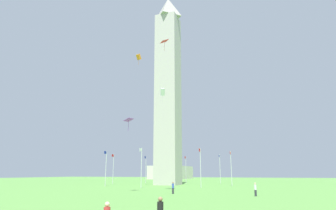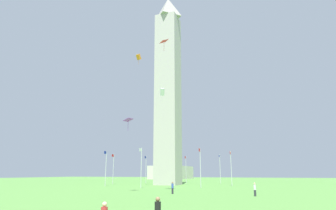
# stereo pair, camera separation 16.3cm
# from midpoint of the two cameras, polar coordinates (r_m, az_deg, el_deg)

# --- Properties ---
(ground_plane) EXTENTS (260.00, 260.00, 0.00)m
(ground_plane) POSITION_cam_midpoint_polar(r_m,az_deg,el_deg) (76.15, -0.06, -15.41)
(ground_plane) COLOR #548C3D
(obelisk_monument) EXTENTS (5.82, 5.82, 52.94)m
(obelisk_monument) POSITION_cam_midpoint_polar(r_m,az_deg,el_deg) (79.63, -0.06, 3.99)
(obelisk_monument) COLOR #B7B2A8
(obelisk_monument) RESTS_ON ground
(flagpole_n) EXTENTS (1.12, 0.14, 8.09)m
(flagpole_n) POSITION_cam_midpoint_polar(r_m,az_deg,el_deg) (61.26, -5.34, -11.76)
(flagpole_n) COLOR silver
(flagpole_n) RESTS_ON ground
(flagpole_ne) EXTENTS (1.12, 0.14, 8.09)m
(flagpole_ne) POSITION_cam_midpoint_polar(r_m,az_deg,el_deg) (61.89, 6.31, -11.75)
(flagpole_ne) COLOR silver
(flagpole_ne) RESTS_ON ground
(flagpole_e) EXTENTS (1.12, 0.14, 8.09)m
(flagpole_e) POSITION_cam_midpoint_polar(r_m,az_deg,el_deg) (72.13, 12.21, -11.73)
(flagpole_e) COLOR silver
(flagpole_e) RESTS_ON ground
(flagpole_se) EXTENTS (1.12, 0.14, 8.09)m
(flagpole_se) POSITION_cam_midpoint_polar(r_m,az_deg,el_deg) (84.05, 10.09, -11.98)
(flagpole_se) COLOR silver
(flagpole_se) RESTS_ON ground
(flagpole_s) EXTENTS (1.12, 0.14, 8.09)m
(flagpole_s) POSITION_cam_midpoint_polar(r_m,az_deg,el_deg) (91.24, 3.46, -12.23)
(flagpole_s) COLOR silver
(flagpole_s) RESTS_ON ground
(flagpole_sw) EXTENTS (1.12, 0.14, 8.09)m
(flagpole_sw) POSITION_cam_midpoint_polar(r_m,az_deg,el_deg) (90.81, -4.43, -12.22)
(flagpole_sw) COLOR silver
(flagpole_sw) RESTS_ON ground
(flagpole_w) EXTENTS (1.12, 0.14, 8.09)m
(flagpole_w) POSITION_cam_midpoint_polar(r_m,az_deg,el_deg) (82.92, -10.76, -11.94)
(flagpole_w) COLOR silver
(flagpole_w) RESTS_ON ground
(flagpole_nw) EXTENTS (1.12, 0.14, 8.09)m
(flagpole_nw) POSITION_cam_midpoint_polar(r_m,az_deg,el_deg) (70.81, -12.17, -11.71)
(flagpole_nw) COLOR silver
(flagpole_nw) RESTS_ON ground
(person_blue_shirt) EXTENTS (0.32, 0.32, 1.70)m
(person_blue_shirt) POSITION_cam_midpoint_polar(r_m,az_deg,el_deg) (44.13, 0.87, -15.95)
(person_blue_shirt) COLOR #2D2D38
(person_blue_shirt) RESTS_ON ground
(person_white_shirt) EXTENTS (0.32, 0.32, 1.72)m
(person_white_shirt) POSITION_cam_midpoint_polar(r_m,az_deg,el_deg) (41.38, 16.66, -15.59)
(person_white_shirt) COLOR #2D2D38
(person_white_shirt) RESTS_ON ground
(kite_orange_box) EXTENTS (1.45, 0.98, 2.83)m
(kite_orange_box) POSITION_cam_midpoint_polar(r_m,az_deg,el_deg) (71.50, -5.84, 9.35)
(kite_orange_box) COLOR orange
(kite_white_box) EXTENTS (1.35, 1.15, 2.74)m
(kite_white_box) POSITION_cam_midpoint_polar(r_m,az_deg,el_deg) (53.15, -1.15, 2.59)
(kite_white_box) COLOR white
(kite_red_diamond) EXTENTS (1.78, 1.79, 2.13)m
(kite_red_diamond) POSITION_cam_midpoint_polar(r_m,az_deg,el_deg) (51.68, -0.82, 12.34)
(kite_red_diamond) COLOR red
(kite_purple_diamond) EXTENTS (1.59, 1.55, 2.11)m
(kite_purple_diamond) POSITION_cam_midpoint_polar(r_m,az_deg,el_deg) (49.05, -7.83, -2.96)
(kite_purple_diamond) COLOR purple
(distant_building) EXTENTS (25.83, 15.73, 6.34)m
(distant_building) POSITION_cam_midpoint_polar(r_m,az_deg,el_deg) (151.52, 0.63, -13.09)
(distant_building) COLOR beige
(distant_building) RESTS_ON ground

